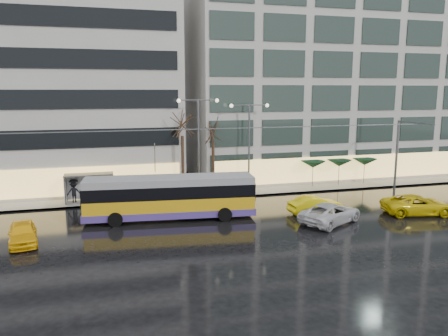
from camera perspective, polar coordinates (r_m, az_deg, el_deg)
name	(u,v)px	position (r m, az deg, el deg)	size (l,w,h in m)	color
ground	(203,232)	(31.46, -2.78, -8.32)	(140.00, 140.00, 0.00)	black
sidewalk	(193,187)	(45.06, -4.11, -2.55)	(80.00, 10.00, 0.15)	gray
kerb	(203,199)	(40.34, -2.76, -4.05)	(80.00, 0.10, 0.15)	slate
building_left	(2,78)	(49.15, -26.96, 10.45)	(34.00, 14.00, 22.00)	#A7A49F
building_right	(324,67)	(54.48, 12.91, 12.73)	(32.00, 14.00, 25.00)	#A7A49F
trolleybus	(170,198)	(34.30, -7.06, -3.97)	(13.26, 5.68, 6.06)	gold
catenary	(194,156)	(38.25, -3.92, 1.54)	(42.24, 5.12, 7.00)	#595B60
bus_shelter	(85,181)	(40.70, -17.73, -1.68)	(4.20, 1.60, 2.51)	#595B60
street_lamp_near	(198,133)	(41.02, -3.36, 4.58)	(3.96, 0.36, 9.03)	#595B60
street_lamp_far	(249,135)	(42.34, 3.30, 4.37)	(3.96, 0.36, 8.53)	#595B60
tree_a	(182,122)	(40.84, -5.50, 6.07)	(3.20, 3.20, 8.40)	black
tree_b	(213,128)	(41.70, -1.45, 5.24)	(3.20, 3.20, 7.70)	black
parasol_a	(313,164)	(45.64, 11.55, 0.46)	(2.50, 2.50, 2.65)	#595B60
parasol_b	(339,163)	(47.05, 14.82, 0.62)	(2.50, 2.50, 2.65)	#595B60
parasol_c	(365,162)	(48.61, 17.89, 0.76)	(2.50, 2.50, 2.65)	#595B60
taxi_a	(23,233)	(31.78, -24.81, -7.70)	(1.73, 4.30, 1.46)	yellow
taxi_b	(315,205)	(36.42, 11.83, -4.75)	(1.55, 4.44, 1.46)	yellow
taxi_c	(418,205)	(38.84, 23.98, -4.41)	(2.61, 5.66, 1.57)	yellow
sedan_silver	(331,213)	(34.20, 13.75, -5.73)	(2.57, 5.58, 1.55)	silver
pedestrian_a	(94,188)	(39.52, -16.62, -2.53)	(1.23, 1.24, 2.19)	black
pedestrian_b	(135,188)	(41.76, -11.54, -2.59)	(0.92, 0.86, 1.50)	black
pedestrian_c	(74,190)	(40.75, -19.02, -2.72)	(1.22, 0.83, 2.11)	black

